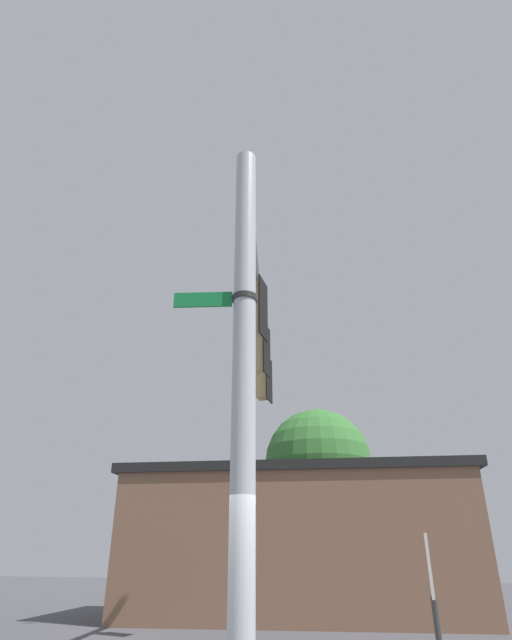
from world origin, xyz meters
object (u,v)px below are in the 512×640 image
at_px(traffic_light_mid_outer, 262,380).
at_px(bird_flying, 247,270).
at_px(traffic_light_nearest_pole, 254,309).
at_px(historical_marker, 433,595).
at_px(street_name_sign, 229,299).
at_px(traffic_light_mid_inner, 259,350).

xyz_separation_m(traffic_light_mid_outer, bird_flying, (0.70, 0.70, 3.98)).
bearing_deg(traffic_light_nearest_pole, historical_marker, -105.02).
xyz_separation_m(traffic_light_mid_outer, street_name_sign, (-6.78, -1.54, -1.12)).
bearing_deg(traffic_light_mid_inner, traffic_light_nearest_pole, -165.60).
bearing_deg(bird_flying, traffic_light_mid_outer, -135.04).
bearing_deg(bird_flying, street_name_sign, -163.34).
height_order(street_name_sign, historical_marker, street_name_sign).
relative_size(traffic_light_nearest_pole, traffic_light_mid_outer, 1.00).
distance_m(traffic_light_mid_inner, street_name_sign, 4.91).
distance_m(traffic_light_mid_inner, bird_flying, 5.02).
height_order(traffic_light_nearest_pole, street_name_sign, traffic_light_nearest_pole).
height_order(traffic_light_nearest_pole, bird_flying, bird_flying).
xyz_separation_m(traffic_light_nearest_pole, street_name_sign, (-2.57, -0.46, -1.12)).
distance_m(traffic_light_nearest_pole, traffic_light_mid_inner, 2.17).
xyz_separation_m(traffic_light_mid_outer, historical_marker, (-4.92, -3.72, -4.79)).
bearing_deg(traffic_light_mid_outer, historical_marker, -142.90).
distance_m(traffic_light_mid_inner, traffic_light_mid_outer, 2.17).
distance_m(traffic_light_nearest_pole, traffic_light_mid_outer, 4.35).
height_order(traffic_light_mid_inner, historical_marker, traffic_light_mid_inner).
xyz_separation_m(traffic_light_mid_inner, bird_flying, (2.80, 1.24, 3.98)).
bearing_deg(bird_flying, traffic_light_mid_inner, -156.19).
relative_size(traffic_light_nearest_pole, bird_flying, 3.51).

